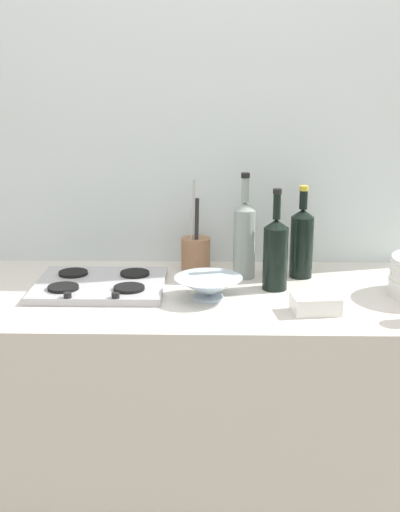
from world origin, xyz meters
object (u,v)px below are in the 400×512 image
wine_bottle_mid_left (244,238)px  butter_dish (316,304)px  wine_bottle_mid_right (275,253)px  utensil_crock (196,253)px  wine_bottle_leftmost (302,241)px  stovetop_hob (100,285)px  mixing_bowl (208,287)px

wine_bottle_mid_left → butter_dish: wine_bottle_mid_left is taller
wine_bottle_mid_right → butter_dish: size_ratio=2.41×
wine_bottle_mid_left → utensil_crock: (-0.17, 0.08, -0.07)m
wine_bottle_leftmost → utensil_crock: size_ratio=0.97×
wine_bottle_mid_left → butter_dish: size_ratio=2.63×
wine_bottle_leftmost → utensil_crock: 0.37m
stovetop_hob → utensil_crock: 0.37m
wine_bottle_mid_right → butter_dish: (0.10, -0.21, -0.10)m
stovetop_hob → wine_bottle_leftmost: 0.69m
wine_bottle_mid_right → wine_bottle_mid_left: bearing=126.8°
utensil_crock → wine_bottle_leftmost: bearing=-11.1°
mixing_bowl → butter_dish: 0.33m
stovetop_hob → wine_bottle_mid_left: wine_bottle_mid_left is taller
mixing_bowl → utensil_crock: (-0.05, 0.31, 0.02)m
wine_bottle_mid_right → utensil_crock: (-0.26, 0.20, -0.06)m
stovetop_hob → wine_bottle_mid_left: size_ratio=1.15×
stovetop_hob → wine_bottle_mid_left: 0.50m
wine_bottle_mid_left → utensil_crock: wine_bottle_mid_left is taller
wine_bottle_mid_left → mixing_bowl: bearing=-117.5°
mixing_bowl → utensil_crock: 0.31m
wine_bottle_mid_left → wine_bottle_mid_right: wine_bottle_mid_left is taller
wine_bottle_leftmost → wine_bottle_mid_left: size_ratio=0.88×
stovetop_hob → butter_dish: (0.66, -0.20, 0.01)m
wine_bottle_leftmost → wine_bottle_mid_left: 0.19m
stovetop_hob → butter_dish: bearing=-17.0°
stovetop_hob → butter_dish: 0.69m
wine_bottle_mid_right → wine_bottle_leftmost: bearing=53.0°
stovetop_hob → wine_bottle_mid_left: bearing=16.3°
butter_dish → wine_bottle_mid_left: bearing=119.8°
stovetop_hob → wine_bottle_leftmost: wine_bottle_leftmost is taller
wine_bottle_leftmost → wine_bottle_mid_right: (-0.10, -0.13, -0.00)m
wine_bottle_mid_left → mixing_bowl: wine_bottle_mid_left is taller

